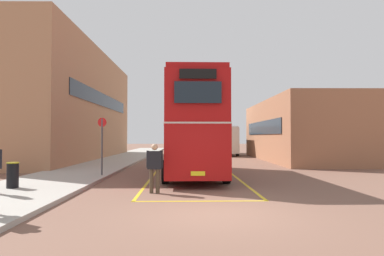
{
  "coord_description": "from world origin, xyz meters",
  "views": [
    {
      "loc": [
        -0.66,
        -8.78,
        1.98
      ],
      "look_at": [
        -0.48,
        12.39,
        2.51
      ],
      "focal_mm": 31.65,
      "sensor_mm": 36.0,
      "label": 1
    }
  ],
  "objects": [
    {
      "name": "depot_building_right",
      "position": [
        8.62,
        19.54,
        2.46
      ],
      "size": [
        6.31,
        15.83,
        4.92
      ],
      "color": "#9E6647",
      "rests_on": "ground"
    },
    {
      "name": "double_decker_bus",
      "position": [
        -0.42,
        8.49,
        2.51
      ],
      "size": [
        2.97,
        9.95,
        4.75
      ],
      "color": "black",
      "rests_on": "ground"
    },
    {
      "name": "litter_bin",
      "position": [
        -6.97,
        3.39,
        0.6
      ],
      "size": [
        0.43,
        0.43,
        0.92
      ],
      "color": "black",
      "rests_on": "sidewalk_left"
    },
    {
      "name": "bus_stop_sign",
      "position": [
        -4.82,
        7.41,
        1.78
      ],
      "size": [
        0.44,
        0.13,
        2.74
      ],
      "color": "#4C4C51",
      "rests_on": "sidewalk_left"
    },
    {
      "name": "brick_building_left",
      "position": [
        -10.74,
        20.68,
        4.66
      ],
      "size": [
        5.35,
        22.52,
        9.31
      ],
      "color": "#AD7A56",
      "rests_on": "ground"
    },
    {
      "name": "bay_marking_yellow",
      "position": [
        -0.41,
        6.61,
        0.0
      ],
      "size": [
        4.41,
        11.97,
        0.01
      ],
      "color": "gold",
      "rests_on": "ground"
    },
    {
      "name": "sidewalk_left",
      "position": [
        -6.5,
        16.8,
        0.07
      ],
      "size": [
        4.0,
        57.6,
        0.14
      ],
      "primitive_type": "cube",
      "color": "#A39E93",
      "rests_on": "ground"
    },
    {
      "name": "ground_plane",
      "position": [
        0.0,
        14.4,
        0.0
      ],
      "size": [
        135.6,
        135.6,
        0.0
      ],
      "primitive_type": "plane",
      "color": "brown"
    },
    {
      "name": "single_deck_bus",
      "position": [
        3.05,
        28.18,
        1.64
      ],
      "size": [
        2.77,
        8.77,
        3.02
      ],
      "color": "black",
      "rests_on": "ground"
    },
    {
      "name": "pedestrian_boarding",
      "position": [
        -1.87,
        3.05,
        1.0
      ],
      "size": [
        0.58,
        0.26,
        1.73
      ],
      "color": "#473828",
      "rests_on": "ground"
    }
  ]
}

